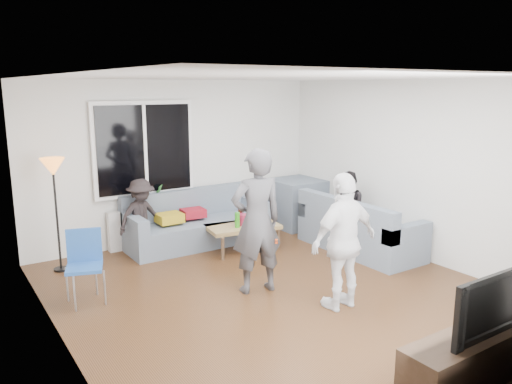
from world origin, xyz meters
TOP-DOWN VIEW (x-y plane):
  - floor at (0.00, 0.00)m, footprint 5.00×5.50m
  - ceiling at (0.00, 0.00)m, footprint 5.00×5.50m
  - wall_back at (0.00, 2.77)m, footprint 5.00×0.04m
  - wall_front at (0.00, -2.77)m, footprint 5.00×0.04m
  - wall_left at (-2.52, 0.00)m, footprint 0.04×5.50m
  - wall_right at (2.52, 0.00)m, footprint 0.04×5.50m
  - window_frame at (-0.60, 2.69)m, footprint 1.62×0.06m
  - window_glass at (-0.60, 2.65)m, footprint 1.50×0.02m
  - window_mullion at (-0.60, 2.64)m, footprint 0.05×0.03m
  - radiator at (-0.60, 2.65)m, footprint 1.30×0.12m
  - potted_plant at (-0.44, 2.62)m, footprint 0.23×0.20m
  - vase at (-0.70, 2.62)m, footprint 0.22×0.22m
  - sofa_back_section at (0.08, 2.27)m, footprint 2.30×0.85m
  - sofa_right_section at (2.02, 0.60)m, footprint 2.00×0.85m
  - sofa_corner at (2.09, 2.27)m, footprint 0.85×0.85m
  - cushion_yellow at (-0.41, 2.25)m, footprint 0.38×0.33m
  - cushion_red at (0.03, 2.33)m, footprint 0.39×0.33m
  - coffee_table at (0.53, 1.63)m, footprint 1.18×0.76m
  - pitcher at (0.53, 1.63)m, footprint 0.17×0.17m
  - side_chair at (-2.05, 0.96)m, footprint 0.51×0.51m
  - floor_lamp at (-2.05, 2.25)m, footprint 0.32×0.32m
  - player_left at (-0.18, 0.17)m, footprint 0.72×0.54m
  - player_right at (0.38, -0.77)m, footprint 0.93×0.40m
  - spectator_right at (2.02, 0.88)m, footprint 0.62×0.70m
  - spectator_back at (-0.84, 2.30)m, footprint 0.81×0.55m
  - tv_console at (0.33, -2.50)m, footprint 1.60×0.40m
  - television at (0.33, -2.50)m, footprint 0.97×0.13m
  - bottle_c at (0.55, 1.73)m, footprint 0.07×0.07m
  - bottle_d at (0.72, 1.57)m, footprint 0.07×0.07m
  - bottle_b at (0.39, 1.55)m, footprint 0.08×0.08m

SIDE VIEW (x-z plane):
  - floor at x=0.00m, z-range -0.04..0.00m
  - coffee_table at x=0.53m, z-range 0.00..0.40m
  - tv_console at x=0.33m, z-range 0.00..0.44m
  - radiator at x=-0.60m, z-range 0.00..0.62m
  - sofa_back_section at x=0.08m, z-range 0.00..0.85m
  - sofa_right_section at x=2.02m, z-range 0.00..0.85m
  - sofa_corner at x=2.09m, z-range 0.00..0.85m
  - side_chair at x=-2.05m, z-range 0.00..0.86m
  - pitcher at x=0.53m, z-range 0.40..0.57m
  - cushion_yellow at x=-0.41m, z-range 0.44..0.58m
  - cushion_red at x=0.03m, z-range 0.45..0.57m
  - bottle_c at x=0.55m, z-range 0.40..0.63m
  - bottle_b at x=0.39m, z-range 0.40..0.63m
  - bottle_d at x=0.72m, z-range 0.40..0.66m
  - spectator_back at x=-0.84m, z-range 0.00..1.16m
  - spectator_right at x=2.02m, z-range 0.00..1.20m
  - vase at x=-0.70m, z-range 0.62..0.81m
  - television at x=0.33m, z-range 0.44..1.00m
  - floor_lamp at x=-2.05m, z-range 0.00..1.56m
  - player_right at x=0.38m, z-range 0.00..1.58m
  - potted_plant at x=-0.44m, z-range 0.62..0.98m
  - player_left at x=-0.18m, z-range 0.00..1.79m
  - wall_back at x=0.00m, z-range 0.00..2.60m
  - wall_front at x=0.00m, z-range 0.00..2.60m
  - wall_left at x=-2.52m, z-range 0.00..2.60m
  - wall_right at x=2.52m, z-range 0.00..2.60m
  - window_frame at x=-0.60m, z-range 0.81..2.29m
  - window_glass at x=-0.60m, z-range 0.88..2.23m
  - window_mullion at x=-0.60m, z-range 0.88..2.23m
  - ceiling at x=0.00m, z-range 2.60..2.64m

